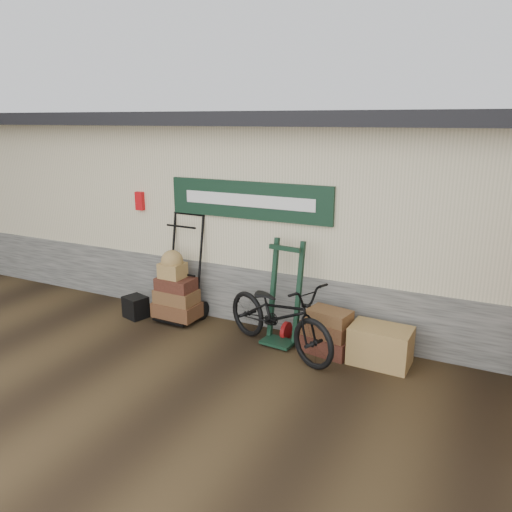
{
  "coord_description": "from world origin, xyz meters",
  "views": [
    {
      "loc": [
        3.01,
        -5.46,
        3.1
      ],
      "look_at": [
        -0.14,
        0.9,
        1.14
      ],
      "focal_mm": 35.0,
      "sensor_mm": 36.0,
      "label": 1
    }
  ],
  "objects": [
    {
      "name": "suitcase_stack",
      "position": [
        1.09,
        0.6,
        0.31
      ],
      "size": [
        0.77,
        0.56,
        0.62
      ],
      "primitive_type": null,
      "rotation": [
        0.0,
        0.0,
        -0.18
      ],
      "color": "#391C12",
      "rests_on": "ground"
    },
    {
      "name": "station_building",
      "position": [
        -0.01,
        2.74,
        1.61
      ],
      "size": [
        14.4,
        4.1,
        3.2
      ],
      "color": "#4C4C47",
      "rests_on": "ground"
    },
    {
      "name": "black_trunk",
      "position": [
        -2.07,
        0.41,
        0.17
      ],
      "size": [
        0.42,
        0.38,
        0.35
      ],
      "primitive_type": "cube",
      "rotation": [
        0.0,
        0.0,
        -0.28
      ],
      "color": "black",
      "rests_on": "ground"
    },
    {
      "name": "porter_trolley",
      "position": [
        -1.37,
        0.77,
        0.85
      ],
      "size": [
        0.87,
        0.66,
        1.71
      ],
      "primitive_type": null,
      "rotation": [
        0.0,
        0.0,
        -0.03
      ],
      "color": "black",
      "rests_on": "ground"
    },
    {
      "name": "green_barrow",
      "position": [
        0.43,
        0.63,
        0.74
      ],
      "size": [
        0.58,
        0.51,
        1.48
      ],
      "primitive_type": null,
      "rotation": [
        0.0,
        0.0,
        -0.1
      ],
      "color": "black",
      "rests_on": "ground"
    },
    {
      "name": "wicker_hamper",
      "position": [
        1.82,
        0.58,
        0.25
      ],
      "size": [
        0.79,
        0.53,
        0.5
      ],
      "primitive_type": "cube",
      "rotation": [
        0.0,
        0.0,
        -0.04
      ],
      "color": "olive",
      "rests_on": "ground"
    },
    {
      "name": "ground",
      "position": [
        0.0,
        0.0,
        0.0
      ],
      "size": [
        80.0,
        80.0,
        0.0
      ],
      "primitive_type": "plane",
      "color": "black",
      "rests_on": "ground"
    },
    {
      "name": "bicycle",
      "position": [
        0.48,
        0.34,
        0.58
      ],
      "size": [
        1.43,
        2.11,
        1.16
      ],
      "primitive_type": "imported",
      "rotation": [
        0.0,
        0.0,
        1.17
      ],
      "color": "black",
      "rests_on": "ground"
    }
  ]
}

